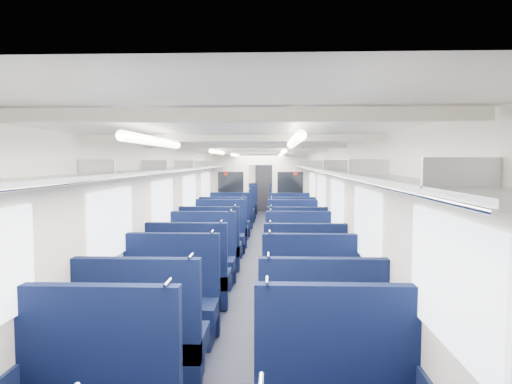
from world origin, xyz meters
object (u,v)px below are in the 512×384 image
at_px(seat_4, 143,345).
at_px(seat_9, 304,281).
at_px(seat_12, 211,250).
at_px(seat_25, 286,209).
at_px(seat_8, 189,280).
at_px(seat_10, 201,263).
at_px(seat_13, 296,250).
at_px(seat_16, 224,231).
at_px(seat_20, 235,216).
at_px(bulkhead, 260,191).
at_px(seat_7, 312,309).
at_px(seat_22, 238,211).
at_px(seat_17, 292,231).
at_px(seat_18, 229,224).
at_px(seat_23, 286,211).
at_px(seat_24, 241,208).
at_px(seat_26, 242,205).
at_px(seat_14, 219,238).
at_px(seat_19, 290,225).
at_px(seat_11, 300,262).
at_px(seat_15, 293,239).
at_px(seat_21, 287,216).
at_px(end_door, 264,188).
at_px(seat_6, 169,308).
at_px(seat_27, 285,205).
at_px(seat_5, 321,345).

xyz_separation_m(seat_4, seat_9, (1.66, 2.29, 0.00)).
distance_m(seat_12, seat_25, 7.91).
xyz_separation_m(seat_8, seat_12, (0.00, 2.25, 0.00)).
xyz_separation_m(seat_9, seat_10, (-1.66, 1.13, 0.00)).
distance_m(seat_10, seat_13, 2.01).
height_order(seat_16, seat_20, same).
height_order(bulkhead, seat_16, bulkhead).
xyz_separation_m(seat_9, seat_12, (-1.66, 2.26, 0.00)).
xyz_separation_m(seat_7, seat_22, (-1.66, 10.19, 0.00)).
relative_size(seat_17, seat_18, 1.00).
distance_m(seat_18, seat_23, 3.56).
distance_m(seat_4, seat_8, 2.31).
xyz_separation_m(seat_17, seat_25, (0.00, 5.40, 0.00)).
relative_size(seat_13, seat_22, 1.00).
bearing_deg(seat_13, seat_25, 90.00).
xyz_separation_m(seat_24, seat_26, (0.00, 1.07, 0.00)).
height_order(seat_8, seat_14, same).
distance_m(seat_7, seat_19, 6.96).
xyz_separation_m(seat_18, seat_20, (0.00, 1.83, 0.00)).
relative_size(seat_12, seat_16, 1.00).
bearing_deg(seat_16, seat_4, -90.00).
relative_size(seat_7, seat_11, 1.00).
height_order(seat_15, seat_23, same).
xyz_separation_m(seat_13, seat_20, (-1.66, 5.46, 0.00)).
bearing_deg(seat_21, seat_12, -106.54).
bearing_deg(seat_23, seat_13, -90.00).
distance_m(end_door, seat_18, 6.83).
height_order(seat_10, seat_17, same).
bearing_deg(seat_17, seat_9, -90.00).
bearing_deg(seat_15, seat_9, -90.00).
bearing_deg(end_door, seat_11, -85.85).
height_order(seat_16, seat_24, same).
distance_m(end_door, seat_26, 1.72).
xyz_separation_m(seat_8, seat_18, (0.00, 5.88, 0.00)).
height_order(bulkhead, seat_6, bulkhead).
height_order(seat_12, seat_27, same).
xyz_separation_m(bulkhead, seat_6, (-0.83, -8.18, -0.84)).
distance_m(seat_25, seat_26, 2.08).
bearing_deg(seat_15, seat_14, 177.86).
height_order(seat_10, seat_25, same).
bearing_deg(seat_14, seat_6, -90.00).
distance_m(seat_10, seat_21, 6.93).
xyz_separation_m(bulkhead, seat_23, (0.83, 2.09, -0.84)).
height_order(seat_4, seat_9, same).
height_order(seat_10, seat_22, same).
height_order(seat_6, seat_20, same).
xyz_separation_m(seat_6, seat_8, (0.00, 1.24, 0.00)).
relative_size(seat_5, seat_24, 1.00).
xyz_separation_m(seat_5, seat_10, (-1.66, 3.36, 0.00)).
bearing_deg(seat_5, end_door, 93.19).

